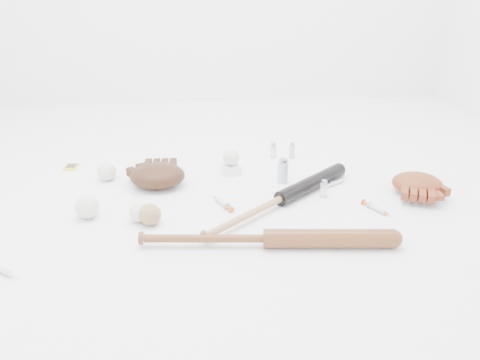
{
  "coord_description": "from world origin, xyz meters",
  "views": [
    {
      "loc": [
        -0.13,
        -1.54,
        0.78
      ],
      "look_at": [
        0.02,
        0.07,
        0.06
      ],
      "focal_mm": 35.0,
      "sensor_mm": 36.0,
      "label": 1
    }
  ],
  "objects": [
    {
      "name": "pedestal",
      "position": [
        0.0,
        0.28,
        0.02
      ],
      "size": [
        0.09,
        0.09,
        0.04
      ],
      "primitive_type": "cube",
      "rotation": [
        0.0,
        0.0,
        0.3
      ],
      "color": "white",
      "rests_on": "ground"
    },
    {
      "name": "glove_dark",
      "position": [
        -0.3,
        0.18,
        0.05
      ],
      "size": [
        0.27,
        0.27,
        0.09
      ],
      "primitive_type": null,
      "rotation": [
        0.0,
        0.0,
        -0.03
      ],
      "color": "#321B0E",
      "rests_on": "ground"
    },
    {
      "name": "vial_2",
      "position": [
        0.33,
        0.02,
        0.03
      ],
      "size": [
        0.03,
        0.03,
        0.07
      ],
      "primitive_type": "cylinder",
      "color": "#AEB8BF",
      "rests_on": "ground"
    },
    {
      "name": "baseball_aged",
      "position": [
        -0.3,
        -0.13,
        0.04
      ],
      "size": [
        0.07,
        0.07,
        0.07
      ],
      "primitive_type": "sphere",
      "color": "#977748",
      "rests_on": "ground"
    },
    {
      "name": "syringe_3",
      "position": [
        0.5,
        -0.11,
        0.01
      ],
      "size": [
        0.1,
        0.15,
        0.02
      ],
      "primitive_type": null,
      "rotation": [
        0.0,
        0.0,
        -1.07
      ],
      "color": "#ADBCC6",
      "rests_on": "ground"
    },
    {
      "name": "glove_tan",
      "position": [
        0.7,
        0.02,
        0.04
      ],
      "size": [
        0.3,
        0.3,
        0.08
      ],
      "primitive_type": null,
      "rotation": [
        0.0,
        0.0,
        2.73
      ],
      "color": "maroon",
      "rests_on": "ground"
    },
    {
      "name": "vial_1",
      "position": [
        0.21,
        0.45,
        0.04
      ],
      "size": [
        0.03,
        0.03,
        0.07
      ],
      "primitive_type": "cylinder",
      "color": "#AEB8BF",
      "rests_on": "ground"
    },
    {
      "name": "bat_dark",
      "position": [
        0.16,
        -0.03,
        0.03
      ],
      "size": [
        0.64,
        0.56,
        0.06
      ],
      "primitive_type": null,
      "rotation": [
        0.0,
        0.0,
        0.71
      ],
      "color": "black",
      "rests_on": "ground"
    },
    {
      "name": "baseball_left",
      "position": [
        -0.52,
        -0.06,
        0.04
      ],
      "size": [
        0.08,
        0.08,
        0.08
      ],
      "primitive_type": "sphere",
      "color": "silver",
      "rests_on": "ground"
    },
    {
      "name": "baseball_upper",
      "position": [
        -0.51,
        0.26,
        0.04
      ],
      "size": [
        0.08,
        0.08,
        0.08
      ],
      "primitive_type": "sphere",
      "color": "silver",
      "rests_on": "ground"
    },
    {
      "name": "baseball_mid",
      "position": [
        -0.34,
        -0.11,
        0.03
      ],
      "size": [
        0.07,
        0.07,
        0.07
      ],
      "primitive_type": "sphere",
      "color": "silver",
      "rests_on": "ground"
    },
    {
      "name": "vial_0",
      "position": [
        0.29,
        0.44,
        0.04
      ],
      "size": [
        0.03,
        0.03,
        0.07
      ],
      "primitive_type": "cylinder",
      "color": "#AEB8BF",
      "rests_on": "ground"
    },
    {
      "name": "bat_wood",
      "position": [
        0.07,
        -0.31,
        0.03
      ],
      "size": [
        0.83,
        0.14,
        0.06
      ],
      "primitive_type": null,
      "rotation": [
        0.0,
        0.0,
        -0.09
      ],
      "color": "brown",
      "rests_on": "ground"
    },
    {
      "name": "baseball_on_pedestal",
      "position": [
        0.0,
        0.28,
        0.07
      ],
      "size": [
        0.07,
        0.07,
        0.07
      ],
      "primitive_type": "sphere",
      "color": "silver",
      "rests_on": "pedestal"
    },
    {
      "name": "syringe_0",
      "position": [
        -0.7,
        -0.38,
        0.01
      ],
      "size": [
        0.14,
        0.12,
        0.02
      ],
      "primitive_type": null,
      "rotation": [
        0.0,
        0.0,
        -0.68
      ],
      "color": "#ADBCC6",
      "rests_on": "ground"
    },
    {
      "name": "vial_3",
      "position": [
        0.2,
        0.17,
        0.05
      ],
      "size": [
        0.04,
        0.04,
        0.1
      ],
      "primitive_type": "cylinder",
      "color": "#AEB8BF",
      "rests_on": "ground"
    },
    {
      "name": "trading_card",
      "position": [
        -0.69,
        0.41,
        0.0
      ],
      "size": [
        0.06,
        0.08,
        0.0
      ],
      "primitive_type": "cube",
      "rotation": [
        0.0,
        0.0,
        -0.01
      ],
      "color": "gold",
      "rests_on": "ground"
    },
    {
      "name": "syringe_1",
      "position": [
        -0.05,
        -0.01,
        0.01
      ],
      "size": [
        0.1,
        0.16,
        0.02
      ],
      "primitive_type": null,
      "rotation": [
        0.0,
        0.0,
        2.02
      ],
      "color": "#ADBCC6",
      "rests_on": "ground"
    },
    {
      "name": "syringe_2",
      "position": [
        0.42,
        0.13,
        0.01
      ],
      "size": [
        0.13,
        0.09,
        0.02
      ],
      "primitive_type": null,
      "rotation": [
        0.0,
        0.0,
        0.55
      ],
      "color": "#ADBCC6",
      "rests_on": "ground"
    }
  ]
}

